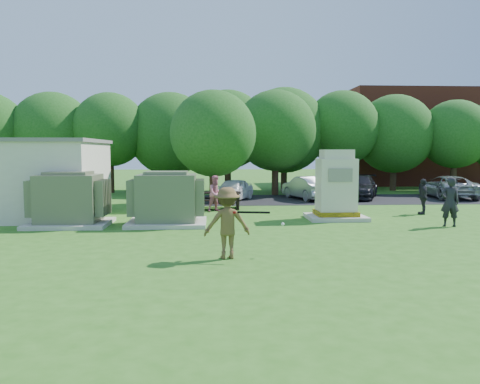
{
  "coord_description": "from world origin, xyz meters",
  "views": [
    {
      "loc": [
        -1.01,
        -13.58,
        2.84
      ],
      "look_at": [
        0.0,
        4.0,
        1.3
      ],
      "focal_mm": 35.0,
      "sensor_mm": 36.0,
      "label": 1
    }
  ],
  "objects": [
    {
      "name": "car_dark",
      "position": [
        7.77,
        14.07,
        0.69
      ],
      "size": [
        3.7,
        5.16,
        1.39
      ],
      "primitive_type": "imported",
      "rotation": [
        0.0,
        0.0,
        -0.41
      ],
      "color": "black",
      "rests_on": "ground"
    },
    {
      "name": "car_silver_b",
      "position": [
        13.26,
        14.04,
        0.68
      ],
      "size": [
        2.66,
        5.04,
        1.35
      ],
      "primitive_type": "imported",
      "rotation": [
        0.0,
        0.0,
        3.05
      ],
      "color": "#A9A9AD",
      "rests_on": "ground"
    },
    {
      "name": "car_silver_a",
      "position": [
        4.5,
        13.65,
        0.69
      ],
      "size": [
        2.51,
        4.4,
        1.37
      ],
      "primitive_type": "imported",
      "rotation": [
        0.0,
        0.0,
        3.41
      ],
      "color": "#ABABB0",
      "rests_on": "ground"
    },
    {
      "name": "person_at_picnic",
      "position": [
        -0.88,
        8.32,
        0.85
      ],
      "size": [
        1.03,
        0.95,
        1.7
      ],
      "primitive_type": "imported",
      "rotation": [
        0.0,
        0.0,
        0.48
      ],
      "color": "#C2667B",
      "rests_on": "ground"
    },
    {
      "name": "batter",
      "position": [
        -0.65,
        -1.34,
        0.95
      ],
      "size": [
        1.3,
        0.84,
        1.9
      ],
      "primitive_type": "imported",
      "rotation": [
        0.0,
        0.0,
        3.25
      ],
      "color": "brown",
      "rests_on": "ground"
    },
    {
      "name": "transformer_left",
      "position": [
        -6.5,
        4.5,
        0.97
      ],
      "size": [
        3.0,
        2.4,
        2.07
      ],
      "color": "beige",
      "rests_on": "ground"
    },
    {
      "name": "brick_building",
      "position": [
        18.0,
        27.0,
        4.0
      ],
      "size": [
        15.0,
        8.0,
        8.0
      ],
      "primitive_type": "cube",
      "color": "maroon",
      "rests_on": "ground"
    },
    {
      "name": "generator_cabinet",
      "position": [
        4.11,
        5.58,
        1.27
      ],
      "size": [
        2.39,
        1.95,
        2.91
      ],
      "color": "beige",
      "rests_on": "ground"
    },
    {
      "name": "person_by_generator",
      "position": [
        7.89,
        3.42,
        0.93
      ],
      "size": [
        0.76,
        0.59,
        1.86
      ],
      "primitive_type": "imported",
      "rotation": [
        0.0,
        0.0,
        2.91
      ],
      "color": "black",
      "rests_on": "ground"
    },
    {
      "name": "tree_row",
      "position": [
        1.75,
        18.5,
        4.15
      ],
      "size": [
        41.3,
        13.3,
        7.3
      ],
      "color": "#47301E",
      "rests_on": "ground"
    },
    {
      "name": "batting_equipment",
      "position": [
        0.06,
        -1.43,
        1.18
      ],
      "size": [
        1.56,
        0.5,
        0.45
      ],
      "color": "black",
      "rests_on": "ground"
    },
    {
      "name": "person_walking_right",
      "position": [
        8.43,
        6.85,
        0.8
      ],
      "size": [
        0.64,
        1.01,
        1.6
      ],
      "primitive_type": "imported",
      "rotation": [
        0.0,
        0.0,
        4.43
      ],
      "color": "#26252A",
      "rests_on": "ground"
    },
    {
      "name": "picnic_table",
      "position": [
        -0.66,
        9.38,
        0.53
      ],
      "size": [
        1.97,
        1.48,
        0.84
      ],
      "color": "black",
      "rests_on": "ground"
    },
    {
      "name": "ground",
      "position": [
        0.0,
        0.0,
        0.0
      ],
      "size": [
        120.0,
        120.0,
        0.0
      ],
      "primitive_type": "plane",
      "color": "#2D6619",
      "rests_on": "ground"
    },
    {
      "name": "transformer_right",
      "position": [
        -2.8,
        4.5,
        0.97
      ],
      "size": [
        3.0,
        2.4,
        2.07
      ],
      "color": "beige",
      "rests_on": "ground"
    },
    {
      "name": "parking_strip",
      "position": [
        7.0,
        13.5,
        0.01
      ],
      "size": [
        20.0,
        6.0,
        0.01
      ],
      "primitive_type": "cube",
      "color": "#232326",
      "rests_on": "ground"
    },
    {
      "name": "car_white",
      "position": [
        0.12,
        13.19,
        0.63
      ],
      "size": [
        2.85,
        3.97,
        1.26
      ],
      "primitive_type": "imported",
      "rotation": [
        0.0,
        0.0,
        -0.42
      ],
      "color": "white",
      "rests_on": "ground"
    }
  ]
}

